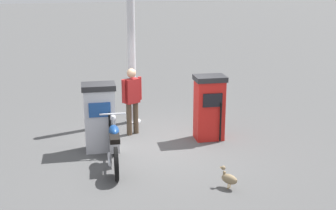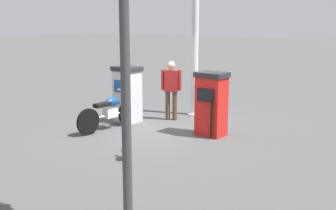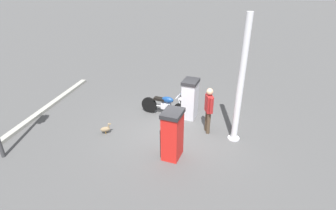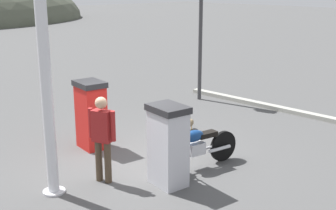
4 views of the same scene
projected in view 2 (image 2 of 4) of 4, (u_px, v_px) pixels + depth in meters
The scene contains 8 objects.
ground_plane at pixel (160, 130), 10.71m from camera, with size 120.00×120.00×0.00m, color #4C4C4C.
fuel_pump_near at pixel (127, 94), 11.50m from camera, with size 0.64×0.78×1.53m.
fuel_pump_far at pixel (211, 104), 10.09m from camera, with size 0.64×0.77×1.55m.
motorcycle_near_pump at pixel (110, 112), 10.72m from camera, with size 2.00×0.59×0.97m.
attendant_person at pixel (171, 87), 11.65m from camera, with size 0.33×0.56×1.66m.
wandering_duck at pixel (125, 150), 8.44m from camera, with size 0.38×0.32×0.41m.
roadside_traffic_light at pixel (128, 16), 4.90m from camera, with size 0.38×0.25×4.15m.
canopy_support_pole at pixel (195, 48), 12.10m from camera, with size 0.40×0.40×4.12m.
Camera 2 is at (8.53, 5.91, 2.75)m, focal length 44.76 mm.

